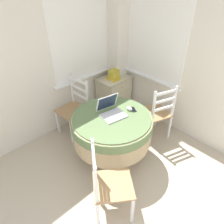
# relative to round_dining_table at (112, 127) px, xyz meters

# --- Properties ---
(corner_room_shell) EXTENTS (4.65, 4.60, 2.55)m
(corner_room_shell) POSITION_rel_round_dining_table_xyz_m (0.26, 0.17, 0.73)
(corner_room_shell) COLOR silver
(corner_room_shell) RESTS_ON ground_plane
(round_dining_table) EXTENTS (1.10, 1.10, 0.73)m
(round_dining_table) POSITION_rel_round_dining_table_xyz_m (0.00, 0.00, 0.00)
(round_dining_table) COLOR #4C3D2D
(round_dining_table) RESTS_ON ground_plane
(laptop) EXTENTS (0.37, 0.37, 0.25)m
(laptop) POSITION_rel_round_dining_table_xyz_m (0.04, 0.05, 0.23)
(laptop) COLOR silver
(laptop) RESTS_ON round_dining_table
(computer_mouse) EXTENTS (0.06, 0.10, 0.05)m
(computer_mouse) POSITION_rel_round_dining_table_xyz_m (0.29, -0.05, 0.20)
(computer_mouse) COLOR silver
(computer_mouse) RESTS_ON round_dining_table
(cell_phone) EXTENTS (0.10, 0.13, 0.01)m
(cell_phone) POSITION_rel_round_dining_table_xyz_m (0.33, -0.09, 0.18)
(cell_phone) COLOR black
(cell_phone) RESTS_ON round_dining_table
(dining_chair_near_back_window) EXTENTS (0.45, 0.45, 0.96)m
(dining_chair_near_back_window) POSITION_rel_round_dining_table_xyz_m (-0.02, 0.85, -0.09)
(dining_chair_near_back_window) COLOR #A87F51
(dining_chair_near_back_window) RESTS_ON ground_plane
(dining_chair_near_right_window) EXTENTS (0.53, 0.54, 0.96)m
(dining_chair_near_right_window) POSITION_rel_round_dining_table_xyz_m (0.83, -0.16, -0.09)
(dining_chair_near_right_window) COLOR #A87F51
(dining_chair_near_right_window) RESTS_ON ground_plane
(dining_chair_camera_near) EXTENTS (0.59, 0.59, 0.96)m
(dining_chair_camera_near) POSITION_rel_round_dining_table_xyz_m (-0.62, -0.60, -0.09)
(dining_chair_camera_near) COLOR #A87F51
(dining_chair_camera_near) RESTS_ON ground_plane
(corner_cabinet) EXTENTS (0.60, 0.43, 0.67)m
(corner_cabinet) POSITION_rel_round_dining_table_xyz_m (0.93, 0.91, -0.21)
(corner_cabinet) COLOR beige
(corner_cabinet) RESTS_ON ground_plane
(storage_box) EXTENTS (0.16, 0.14, 0.17)m
(storage_box) POSITION_rel_round_dining_table_xyz_m (0.90, 0.87, 0.20)
(storage_box) COLOR gold
(storage_box) RESTS_ON corner_cabinet
(book_on_cabinet) EXTENTS (0.18, 0.23, 0.02)m
(book_on_cabinet) POSITION_rel_round_dining_table_xyz_m (0.88, 0.87, 0.13)
(book_on_cabinet) COLOR gold
(book_on_cabinet) RESTS_ON corner_cabinet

